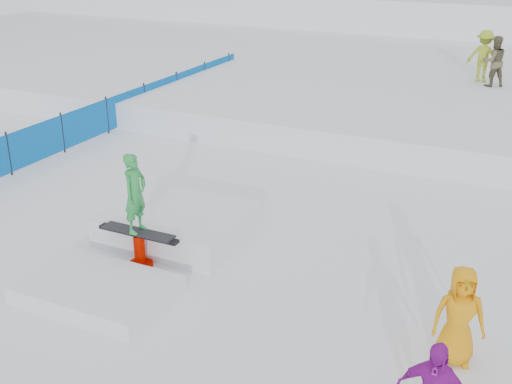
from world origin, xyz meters
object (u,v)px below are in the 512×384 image
at_px(walker_ygreen, 484,56).
at_px(jib_rail_feature, 158,237).
at_px(walker_olive, 494,61).
at_px(spectator_yellow, 459,316).
at_px(safety_fence, 107,115).

height_order(walker_ygreen, jib_rail_feature, walker_ygreen).
xyz_separation_m(walker_olive, spectator_yellow, (1.30, -14.10, -0.87)).
distance_m(spectator_yellow, jib_rail_feature, 5.62).
relative_size(walker_olive, walker_ygreen, 0.95).
xyz_separation_m(safety_fence, jib_rail_feature, (5.48, -5.63, -0.25)).
distance_m(safety_fence, spectator_yellow, 12.82).
xyz_separation_m(safety_fence, spectator_yellow, (11.00, -6.58, 0.18)).
xyz_separation_m(spectator_yellow, jib_rail_feature, (-5.52, 0.95, -0.43)).
bearing_deg(safety_fence, jib_rail_feature, -45.77).
xyz_separation_m(walker_olive, walker_ygreen, (-0.39, 0.57, 0.04)).
height_order(safety_fence, spectator_yellow, spectator_yellow).
bearing_deg(safety_fence, spectator_yellow, -30.88).
bearing_deg(jib_rail_feature, spectator_yellow, -9.78).
xyz_separation_m(walker_ygreen, spectator_yellow, (1.69, -14.67, -0.92)).
height_order(spectator_yellow, jib_rail_feature, jib_rail_feature).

